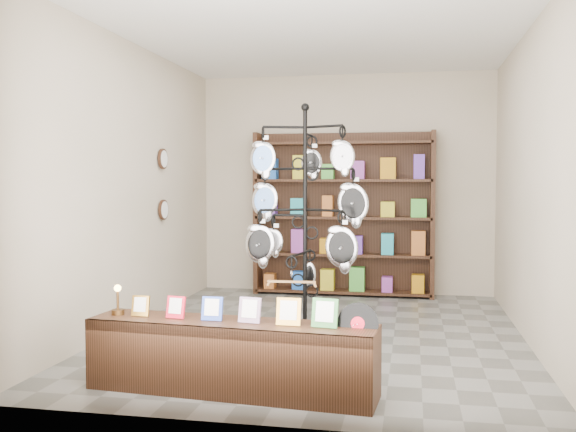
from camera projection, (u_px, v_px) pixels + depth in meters
ground at (319, 333)px, 6.47m from camera, size 5.00×5.00×0.00m
room_envelope at (319, 150)px, 6.37m from camera, size 5.00×5.00×5.00m
display_tree at (305, 210)px, 5.64m from camera, size 1.14×0.96×2.21m
front_shelf at (231, 357)px, 4.63m from camera, size 2.15×0.61×0.75m
back_shelving at (343, 219)px, 8.66m from camera, size 2.42×0.36×2.20m
wall_clocks at (163, 184)px, 7.55m from camera, size 0.03×0.24×0.84m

